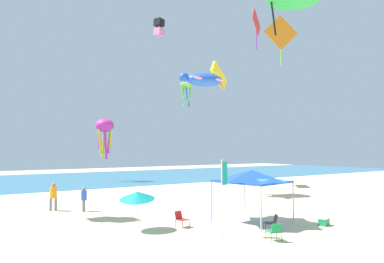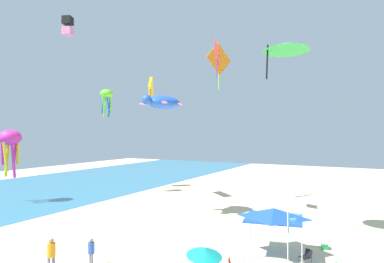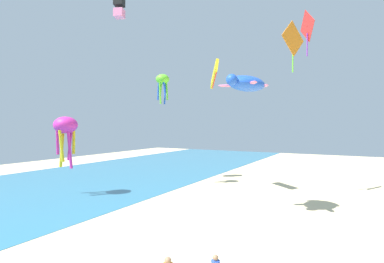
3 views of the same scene
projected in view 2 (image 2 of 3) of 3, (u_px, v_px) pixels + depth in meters
ground at (279, 253)px, 21.65m from camera, size 120.00×120.00×0.10m
canopy_tent at (274, 214)px, 21.16m from camera, size 3.63×3.92×2.92m
beach_umbrella at (204, 252)px, 16.63m from camera, size 1.84×1.82×2.16m
folding_chair_near_cooler at (306, 256)px, 19.68m from camera, size 0.81×0.78×0.82m
cooler_box at (325, 245)px, 22.26m from camera, size 0.70×0.56×0.40m
banner_flag at (288, 238)px, 17.46m from camera, size 0.36×0.06×3.60m
person_by_tent at (51, 252)px, 18.52m from camera, size 0.49×0.44×1.84m
person_kite_handler at (91, 250)px, 19.33m from camera, size 0.38×0.39×1.59m
kite_diamond_red at (217, 54)px, 31.16m from camera, size 2.24×1.40×3.71m
kite_octopus_magenta at (10, 140)px, 36.59m from camera, size 2.32×2.32×5.15m
kite_parafoil_yellow at (151, 91)px, 38.90m from camera, size 3.95×2.42×2.63m
kite_turtle_blue at (162, 102)px, 30.78m from camera, size 4.35×4.00×1.60m
kite_delta_green at (286, 47)px, 24.57m from camera, size 4.38×4.36×2.72m
kite_box_black at (68, 26)px, 43.55m from camera, size 1.51×1.49×2.45m
kite_diamond_orange at (219, 61)px, 36.90m from camera, size 3.32×1.53×5.15m
kite_octopus_lime at (107, 95)px, 41.69m from camera, size 1.56×1.56×3.46m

